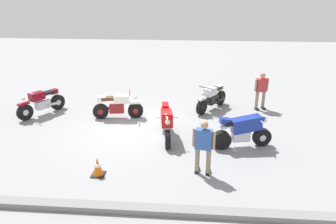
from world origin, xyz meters
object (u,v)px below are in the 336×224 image
(motorcycle_silver_cruiser, at_px, (212,98))
(person_in_blue_shirt, at_px, (204,145))
(motorcycle_maroon_cruiser, at_px, (42,102))
(motorcycle_blue_sportbike, at_px, (243,130))
(traffic_cone, at_px, (98,167))
(motorcycle_red_sportbike, at_px, (166,122))
(person_in_red_shirt, at_px, (261,89))
(motorcycle_cream_vintage, at_px, (118,106))

(motorcycle_silver_cruiser, distance_m, person_in_blue_shirt, 5.02)
(motorcycle_maroon_cruiser, bearing_deg, motorcycle_silver_cruiser, 132.32)
(motorcycle_blue_sportbike, relative_size, traffic_cone, 3.67)
(person_in_blue_shirt, bearing_deg, motorcycle_blue_sportbike, -23.25)
(motorcycle_silver_cruiser, relative_size, traffic_cone, 3.35)
(motorcycle_maroon_cruiser, distance_m, person_in_blue_shirt, 7.42)
(motorcycle_blue_sportbike, relative_size, person_in_blue_shirt, 1.22)
(motorcycle_red_sportbike, distance_m, motorcycle_maroon_cruiser, 5.44)
(person_in_red_shirt, bearing_deg, motorcycle_cream_vintage, -95.99)
(motorcycle_maroon_cruiser, relative_size, person_in_red_shirt, 1.15)
(motorcycle_cream_vintage, height_order, motorcycle_maroon_cruiser, motorcycle_maroon_cruiser)
(motorcycle_cream_vintage, bearing_deg, traffic_cone, -93.04)
(person_in_red_shirt, bearing_deg, motorcycle_blue_sportbike, -38.95)
(motorcycle_cream_vintage, bearing_deg, motorcycle_blue_sportbike, -32.74)
(motorcycle_red_sportbike, height_order, motorcycle_silver_cruiser, motorcycle_red_sportbike)
(person_in_blue_shirt, distance_m, traffic_cone, 2.94)
(motorcycle_red_sportbike, xyz_separation_m, motorcycle_blue_sportbike, (-2.47, 0.42, 0.00))
(person_in_red_shirt, distance_m, person_in_blue_shirt, 5.76)
(motorcycle_red_sportbike, xyz_separation_m, motorcycle_cream_vintage, (2.04, -1.66, -0.11))
(motorcycle_maroon_cruiser, relative_size, person_in_blue_shirt, 1.14)
(motorcycle_silver_cruiser, relative_size, person_in_red_shirt, 1.13)
(person_in_red_shirt, xyz_separation_m, traffic_cone, (5.35, 5.48, -0.62))
(person_in_red_shirt, relative_size, person_in_blue_shirt, 0.99)
(motorcycle_blue_sportbike, xyz_separation_m, person_in_blue_shirt, (1.30, 1.69, 0.30))
(motorcycle_maroon_cruiser, distance_m, person_in_red_shirt, 8.91)
(motorcycle_blue_sportbike, bearing_deg, motorcycle_maroon_cruiser, 150.94)
(motorcycle_blue_sportbike, relative_size, person_in_red_shirt, 1.23)
(motorcycle_cream_vintage, distance_m, person_in_blue_shirt, 4.96)
(motorcycle_maroon_cruiser, distance_m, motorcycle_silver_cruiser, 6.89)
(motorcycle_red_sportbike, xyz_separation_m, motorcycle_maroon_cruiser, (5.14, -1.79, -0.07))
(motorcycle_maroon_cruiser, xyz_separation_m, motorcycle_silver_cruiser, (-6.80, -1.09, 0.00))
(person_in_blue_shirt, bearing_deg, person_in_red_shirt, -11.38)
(traffic_cone, bearing_deg, motorcycle_red_sportbike, -125.12)
(motorcycle_red_sportbike, bearing_deg, person_in_red_shirt, 121.94)
(motorcycle_maroon_cruiser, distance_m, traffic_cone, 5.43)
(person_in_red_shirt, xyz_separation_m, person_in_blue_shirt, (2.49, 5.19, 0.01))
(traffic_cone, bearing_deg, person_in_blue_shirt, -174.18)
(motorcycle_cream_vintage, relative_size, motorcycle_blue_sportbike, 1.00)
(motorcycle_maroon_cruiser, bearing_deg, motorcycle_red_sportbike, 104.03)
(motorcycle_cream_vintage, xyz_separation_m, person_in_blue_shirt, (-3.21, 3.76, 0.40))
(motorcycle_red_sportbike, distance_m, motorcycle_silver_cruiser, 3.32)
(motorcycle_silver_cruiser, bearing_deg, person_in_red_shirt, 131.17)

